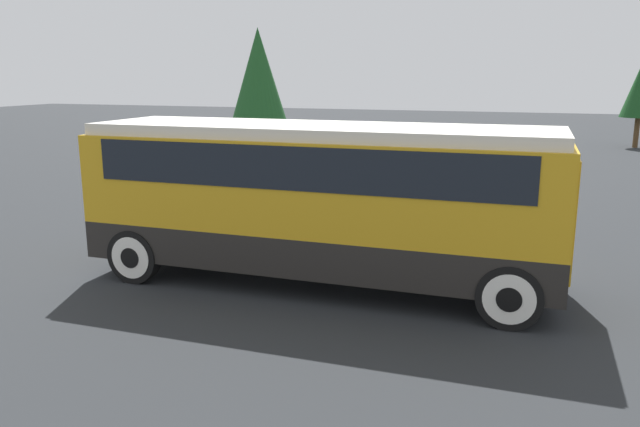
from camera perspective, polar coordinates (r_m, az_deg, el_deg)
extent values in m
plane|color=#26282B|center=(12.52, 0.00, -6.29)|extent=(120.00, 120.00, 0.00)
cube|color=black|center=(12.27, 0.00, -2.64)|extent=(9.02, 2.59, 0.73)
cube|color=gold|center=(12.01, 0.00, 2.99)|extent=(9.02, 2.59, 1.71)
cube|color=black|center=(11.95, 0.00, 4.98)|extent=(7.94, 2.63, 0.77)
cube|color=silver|center=(11.89, 0.00, 7.58)|extent=(8.84, 2.38, 0.22)
cube|color=gold|center=(11.44, 21.14, 0.39)|extent=(0.36, 2.48, 1.96)
cylinder|color=black|center=(10.62, 16.93, -7.30)|extent=(1.08, 0.28, 1.08)
cylinder|color=silver|center=(10.62, 16.93, -7.30)|extent=(0.84, 0.30, 0.84)
cylinder|color=black|center=(10.62, 16.93, -7.30)|extent=(0.41, 0.32, 0.41)
cylinder|color=black|center=(12.88, 17.36, -3.82)|extent=(1.08, 0.28, 1.08)
cylinder|color=silver|center=(12.88, 17.36, -3.82)|extent=(0.84, 0.30, 0.84)
cylinder|color=black|center=(12.88, 17.36, -3.82)|extent=(0.41, 0.32, 0.41)
cylinder|color=black|center=(12.90, -16.62, -3.75)|extent=(1.08, 0.28, 1.08)
cylinder|color=silver|center=(12.90, -16.62, -3.75)|extent=(0.84, 0.30, 0.84)
cylinder|color=black|center=(12.90, -16.62, -3.75)|extent=(0.41, 0.32, 0.41)
cylinder|color=black|center=(14.81, -11.35, -1.36)|extent=(1.08, 0.28, 1.08)
cylinder|color=silver|center=(14.81, -11.35, -1.36)|extent=(0.84, 0.30, 0.84)
cylinder|color=black|center=(14.81, -11.35, -1.36)|extent=(0.41, 0.32, 0.41)
cube|color=navy|center=(19.08, 4.44, 1.99)|extent=(4.68, 1.74, 0.61)
cube|color=black|center=(19.03, 3.92, 3.68)|extent=(2.43, 1.57, 0.50)
cylinder|color=black|center=(17.99, 9.63, 0.47)|extent=(0.64, 0.22, 0.64)
cylinder|color=black|center=(17.99, 9.63, 0.47)|extent=(0.24, 0.26, 0.24)
cylinder|color=black|center=(19.51, 10.39, 1.39)|extent=(0.64, 0.22, 0.64)
cylinder|color=black|center=(19.51, 10.39, 1.39)|extent=(0.24, 0.26, 0.24)
cylinder|color=black|center=(18.95, -1.71, 1.26)|extent=(0.64, 0.22, 0.64)
cylinder|color=black|center=(18.95, -1.71, 1.26)|extent=(0.24, 0.26, 0.24)
cylinder|color=black|center=(20.39, -0.16, 2.08)|extent=(0.64, 0.22, 0.64)
cylinder|color=black|center=(20.39, -0.16, 2.08)|extent=(0.24, 0.26, 0.24)
cube|color=black|center=(21.05, 8.30, 3.00)|extent=(4.38, 1.89, 0.66)
cube|color=black|center=(21.00, 7.88, 4.54)|extent=(2.28, 1.70, 0.45)
cylinder|color=black|center=(20.01, 12.65, 1.61)|extent=(0.67, 0.22, 0.67)
cylinder|color=black|center=(20.01, 12.65, 1.61)|extent=(0.25, 0.26, 0.25)
cylinder|color=black|center=(21.69, 13.17, 2.42)|extent=(0.67, 0.22, 0.67)
cylinder|color=black|center=(21.69, 13.17, 2.42)|extent=(0.25, 0.26, 0.25)
cylinder|color=black|center=(20.65, 3.14, 2.24)|extent=(0.67, 0.22, 0.67)
cylinder|color=black|center=(20.65, 3.14, 2.24)|extent=(0.25, 0.26, 0.25)
cylinder|color=black|center=(22.28, 4.34, 2.99)|extent=(0.67, 0.22, 0.67)
cylinder|color=black|center=(22.28, 4.34, 2.99)|extent=(0.25, 0.26, 0.25)
cylinder|color=brown|center=(33.11, -5.53, 7.04)|extent=(0.28, 0.28, 1.72)
cone|color=#1E5123|center=(32.95, -5.65, 12.57)|extent=(2.83, 2.83, 4.66)
cylinder|color=brown|center=(39.45, 26.95, 6.62)|extent=(0.28, 0.28, 1.69)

